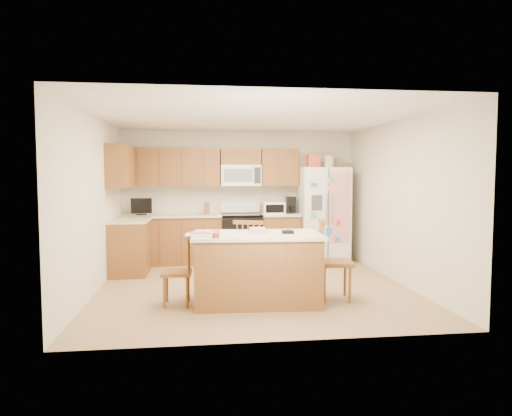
{
  "coord_description": "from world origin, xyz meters",
  "views": [
    {
      "loc": [
        -0.78,
        -6.63,
        1.67
      ],
      "look_at": [
        0.08,
        0.35,
        1.15
      ],
      "focal_mm": 32.0,
      "sensor_mm": 36.0,
      "label": 1
    }
  ],
  "objects": [
    {
      "name": "ground",
      "position": [
        0.0,
        0.0,
        0.0
      ],
      "size": [
        4.5,
        4.5,
        0.0
      ],
      "primitive_type": "plane",
      "color": "olive",
      "rests_on": "ground"
    },
    {
      "name": "windsor_chair_back",
      "position": [
        -0.07,
        -0.27,
        0.49
      ],
      "size": [
        0.57,
        0.55,
        1.03
      ],
      "color": "brown",
      "rests_on": "ground"
    },
    {
      "name": "room_shell",
      "position": [
        0.0,
        0.0,
        1.44
      ],
      "size": [
        4.6,
        4.6,
        2.52
      ],
      "color": "beige",
      "rests_on": "ground"
    },
    {
      "name": "island",
      "position": [
        -0.05,
        -0.84,
        0.46
      ],
      "size": [
        1.77,
        1.05,
        0.99
      ],
      "color": "brown",
      "rests_on": "ground"
    },
    {
      "name": "refrigerator",
      "position": [
        1.57,
        1.87,
        0.92
      ],
      "size": [
        0.9,
        0.79,
        2.04
      ],
      "color": "white",
      "rests_on": "ground"
    },
    {
      "name": "stove",
      "position": [
        0.0,
        1.94,
        0.47
      ],
      "size": [
        0.76,
        0.65,
        1.13
      ],
      "color": "black",
      "rests_on": "ground"
    },
    {
      "name": "windsor_chair_right",
      "position": [
        0.98,
        -0.8,
        0.5
      ],
      "size": [
        0.5,
        0.52,
        1.07
      ],
      "color": "brown",
      "rests_on": "ground"
    },
    {
      "name": "windsor_chair_left",
      "position": [
        -1.06,
        -0.82,
        0.43
      ],
      "size": [
        0.38,
        0.4,
        0.9
      ],
      "color": "brown",
      "rests_on": "ground"
    },
    {
      "name": "cabinetry",
      "position": [
        -0.98,
        1.79,
        0.91
      ],
      "size": [
        3.36,
        1.56,
        2.15
      ],
      "color": "brown",
      "rests_on": "ground"
    }
  ]
}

